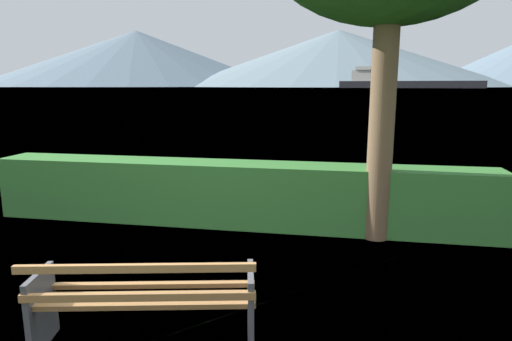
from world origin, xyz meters
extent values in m
plane|color=slate|center=(0.00, 306.18, 0.00)|extent=(620.00, 620.00, 0.00)
cube|color=#A0703F|center=(0.04, -0.19, 0.45)|extent=(1.86, 0.46, 0.04)
cube|color=#A0703F|center=(0.00, 0.00, 0.45)|extent=(1.86, 0.46, 0.04)
cube|color=#A0703F|center=(-0.04, 0.19, 0.45)|extent=(1.86, 0.46, 0.04)
cube|color=#A0703F|center=(0.06, -0.26, 0.57)|extent=(1.86, 0.44, 0.06)
cube|color=#A0703F|center=(0.06, -0.31, 0.84)|extent=(1.86, 0.44, 0.06)
cube|color=#4C4C51|center=(-0.88, -0.21, 0.34)|extent=(0.15, 0.51, 0.68)
cube|color=#4C4C51|center=(0.89, 0.17, 0.34)|extent=(0.15, 0.51, 0.68)
cube|color=#387A33|center=(0.00, 3.41, 0.51)|extent=(8.09, 0.72, 1.01)
cylinder|color=brown|center=(2.20, 3.15, 1.82)|extent=(0.36, 0.36, 3.64)
cube|color=#232328|center=(49.28, 314.21, 2.36)|extent=(94.18, 33.03, 4.73)
cube|color=silver|center=(20.00, 321.11, 8.51)|extent=(18.90, 14.20, 7.56)
cube|color=silver|center=(20.00, 321.11, 13.47)|extent=(14.23, 14.18, 2.36)
cone|color=slate|center=(-266.33, 563.19, 36.60)|extent=(393.81, 393.81, 73.19)
cone|color=slate|center=(0.00, 553.41, 33.66)|extent=(390.88, 390.88, 67.32)
camera|label=1|loc=(1.58, -3.27, 2.24)|focal=30.63mm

